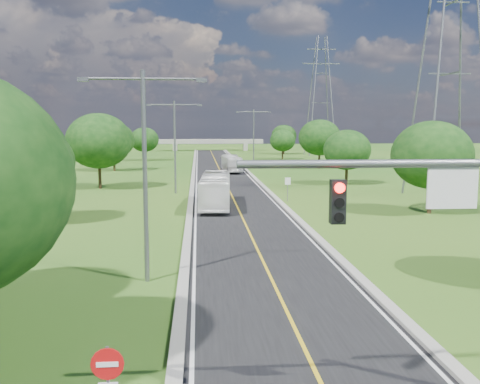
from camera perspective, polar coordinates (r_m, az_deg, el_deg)
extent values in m
plane|color=#205217|center=(73.77, -1.74, 1.40)|extent=(260.00, 260.00, 0.00)
cube|color=black|center=(79.73, -1.95, 1.86)|extent=(8.00, 150.00, 0.06)
cube|color=gray|center=(79.65, -5.01, 1.89)|extent=(0.50, 150.00, 0.22)
cube|color=gray|center=(80.03, 1.10, 1.94)|extent=(0.50, 150.00, 0.22)
cylinder|color=slate|center=(13.35, 17.97, 2.92)|extent=(8.40, 0.20, 0.20)
cube|color=black|center=(12.87, 10.38, -1.03)|extent=(0.35, 0.28, 1.05)
cylinder|color=#FF140C|center=(12.67, 10.60, 0.43)|extent=(0.24, 0.06, 0.24)
cube|color=white|center=(13.81, 21.71, 0.39)|extent=(1.25, 0.06, 1.00)
cylinder|color=#B20F0F|center=(13.14, -13.96, -17.37)|extent=(0.76, 0.05, 0.76)
cube|color=white|center=(13.11, -13.98, -17.43)|extent=(0.50, 0.02, 0.12)
cylinder|color=slate|center=(52.42, 5.10, 0.30)|extent=(0.08, 0.08, 2.40)
cube|color=white|center=(52.30, 5.12, 1.17)|extent=(0.55, 0.04, 0.70)
cube|color=gray|center=(153.58, -6.92, 4.77)|extent=(1.20, 3.00, 2.00)
cube|color=gray|center=(154.03, 0.56, 4.83)|extent=(1.20, 3.00, 2.00)
cube|color=gray|center=(153.42, -3.18, 5.41)|extent=(30.00, 3.00, 1.20)
cylinder|color=slate|center=(25.55, -10.10, 1.47)|extent=(0.22, 0.22, 10.00)
cylinder|color=slate|center=(25.69, -13.50, 11.69)|extent=(2.80, 0.12, 0.12)
cylinder|color=slate|center=(25.41, -7.12, 11.88)|extent=(2.80, 0.12, 0.12)
cube|color=slate|center=(25.91, -16.40, 11.45)|extent=(0.50, 0.25, 0.18)
cube|color=slate|center=(25.39, -4.12, 11.81)|extent=(0.50, 0.25, 0.18)
cylinder|color=slate|center=(58.41, -6.96, 4.73)|extent=(0.22, 0.22, 10.00)
cylinder|color=slate|center=(58.47, -8.42, 9.22)|extent=(2.80, 0.12, 0.12)
cylinder|color=slate|center=(58.35, -5.64, 9.26)|extent=(2.80, 0.12, 0.12)
cube|color=slate|center=(58.57, -9.70, 9.14)|extent=(0.50, 0.25, 0.18)
cube|color=slate|center=(58.34, -4.34, 9.23)|extent=(0.50, 0.25, 0.18)
cylinder|color=slate|center=(91.83, 1.47, 5.68)|extent=(0.22, 0.22, 10.00)
cylinder|color=slate|center=(91.68, 0.60, 8.56)|extent=(2.80, 0.12, 0.12)
cylinder|color=slate|center=(91.97, 2.35, 8.55)|extent=(2.80, 0.12, 0.12)
cube|color=slate|center=(91.58, -0.22, 8.53)|extent=(0.50, 0.25, 0.18)
cube|color=slate|center=(92.14, 3.16, 8.51)|extent=(0.50, 0.25, 0.18)
cube|color=slate|center=(132.42, 8.66, 13.39)|extent=(9.00, 0.25, 0.25)
cube|color=slate|center=(132.83, 8.69, 14.83)|extent=(7.00, 0.25, 0.25)
cylinder|color=black|center=(43.60, -21.11, -1.38)|extent=(0.36, 0.36, 2.70)
ellipsoid|color=black|center=(43.25, -21.31, 2.95)|extent=(6.30, 6.30, 5.36)
cylinder|color=black|center=(64.61, -14.72, 1.78)|extent=(0.36, 0.36, 3.24)
ellipsoid|color=black|center=(64.37, -14.84, 5.29)|extent=(7.56, 7.56, 6.43)
cylinder|color=black|center=(88.55, -13.26, 3.13)|extent=(0.36, 0.36, 2.88)
ellipsoid|color=black|center=(88.38, -13.33, 5.40)|extent=(6.72, 6.72, 5.71)
cylinder|color=black|center=(112.02, -10.13, 3.94)|extent=(0.36, 0.36, 2.52)
ellipsoid|color=black|center=(111.89, -10.17, 5.52)|extent=(5.88, 5.88, 5.00)
cylinder|color=black|center=(47.88, 19.59, -0.47)|extent=(0.36, 0.36, 2.88)
ellipsoid|color=black|center=(47.56, 19.77, 3.74)|extent=(6.72, 6.72, 5.71)
cylinder|color=black|center=(68.16, 11.29, 1.85)|extent=(0.36, 0.36, 2.52)
ellipsoid|color=black|center=(67.95, 11.36, 4.43)|extent=(5.88, 5.88, 5.00)
cylinder|color=black|center=(91.82, 8.44, 3.44)|extent=(0.36, 0.36, 3.06)
ellipsoid|color=black|center=(91.65, 8.49, 5.77)|extent=(7.14, 7.14, 6.07)
cylinder|color=black|center=(114.90, 4.55, 4.07)|extent=(0.36, 0.36, 2.34)
ellipsoid|color=black|center=(114.78, 4.57, 5.49)|extent=(5.46, 5.46, 4.64)
cylinder|color=black|center=(135.17, 4.69, 4.62)|extent=(0.36, 0.36, 2.70)
ellipsoid|color=black|center=(135.06, 4.71, 6.02)|extent=(6.30, 6.30, 5.36)
imported|color=silver|center=(83.66, -0.91, 3.05)|extent=(2.81, 9.60, 2.64)
imported|color=white|center=(48.40, -2.65, 0.21)|extent=(3.24, 11.14, 3.06)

